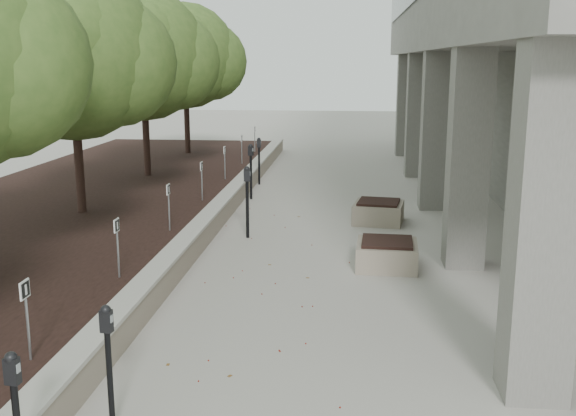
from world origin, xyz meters
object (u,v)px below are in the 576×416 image
at_px(parking_meter_2, 109,369).
at_px(planter_front, 387,254).
at_px(parking_meter_3, 247,202).
at_px(parking_meter_4, 251,172).
at_px(parking_meter_5, 259,161).
at_px(crabapple_tree_5, 186,78).
at_px(planter_back, 378,212).
at_px(crabapple_tree_4, 144,83).
at_px(crabapple_tree_3, 74,91).

xyz_separation_m(parking_meter_2, planter_front, (3.11, 5.96, -0.43)).
bearing_deg(parking_meter_3, parking_meter_4, 89.84).
height_order(parking_meter_3, parking_meter_5, parking_meter_3).
bearing_deg(planter_front, crabapple_tree_5, 118.92).
relative_size(crabapple_tree_5, parking_meter_5, 3.73).
height_order(parking_meter_4, planter_back, parking_meter_4).
relative_size(crabapple_tree_4, planter_back, 4.84).
xyz_separation_m(parking_meter_2, parking_meter_4, (-0.33, 11.91, 0.08)).
distance_m(parking_meter_4, planter_front, 6.89).
relative_size(parking_meter_2, parking_meter_3, 0.88).
distance_m(crabapple_tree_4, parking_meter_2, 13.94).
relative_size(crabapple_tree_3, crabapple_tree_4, 1.00).
relative_size(crabapple_tree_5, parking_meter_4, 3.54).
bearing_deg(planter_back, parking_meter_3, -149.63).
distance_m(crabapple_tree_3, parking_meter_5, 7.16).
relative_size(parking_meter_4, planter_back, 1.37).
distance_m(crabapple_tree_3, planter_front, 7.70).
height_order(parking_meter_3, planter_front, parking_meter_3).
xyz_separation_m(parking_meter_3, planter_back, (2.88, 1.68, -0.52)).
bearing_deg(parking_meter_5, crabapple_tree_4, -172.68).
relative_size(parking_meter_5, planter_front, 1.32).
distance_m(crabapple_tree_5, parking_meter_4, 7.52).
bearing_deg(crabapple_tree_5, crabapple_tree_4, -90.00).
bearing_deg(crabapple_tree_3, planter_front, -18.49).
height_order(crabapple_tree_3, planter_back, crabapple_tree_3).
relative_size(crabapple_tree_4, parking_meter_4, 3.54).
xyz_separation_m(parking_meter_4, parking_meter_5, (-0.08, 2.24, -0.04)).
xyz_separation_m(crabapple_tree_4, parking_meter_5, (3.25, 0.92, -2.39)).
relative_size(parking_meter_2, parking_meter_4, 0.90).
bearing_deg(planter_back, crabapple_tree_3, -169.42).
relative_size(crabapple_tree_4, crabapple_tree_5, 1.00).
bearing_deg(planter_back, crabapple_tree_5, 127.68).
relative_size(crabapple_tree_3, planter_front, 4.90).
distance_m(crabapple_tree_4, parking_meter_4, 4.29).
height_order(parking_meter_2, planter_back, parking_meter_2).
bearing_deg(parking_meter_2, planter_front, 69.76).
relative_size(parking_meter_2, planter_back, 1.23).
relative_size(crabapple_tree_5, planter_back, 4.84).
bearing_deg(parking_meter_2, planter_back, 79.32).
distance_m(crabapple_tree_4, parking_meter_5, 4.14).
relative_size(parking_meter_5, planter_back, 1.30).
bearing_deg(parking_meter_4, crabapple_tree_4, 176.42).
height_order(crabapple_tree_5, planter_back, crabapple_tree_5).
relative_size(crabapple_tree_3, crabapple_tree_5, 1.00).
bearing_deg(crabapple_tree_5, parking_meter_4, -62.20).
relative_size(parking_meter_4, planter_front, 1.39).
height_order(crabapple_tree_3, planter_front, crabapple_tree_3).
distance_m(crabapple_tree_4, planter_back, 8.23).
bearing_deg(parking_meter_2, parking_meter_5, 99.01).
height_order(crabapple_tree_5, planter_front, crabapple_tree_5).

